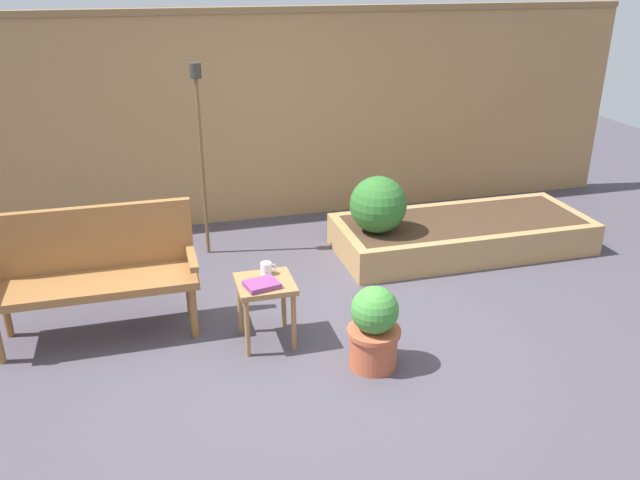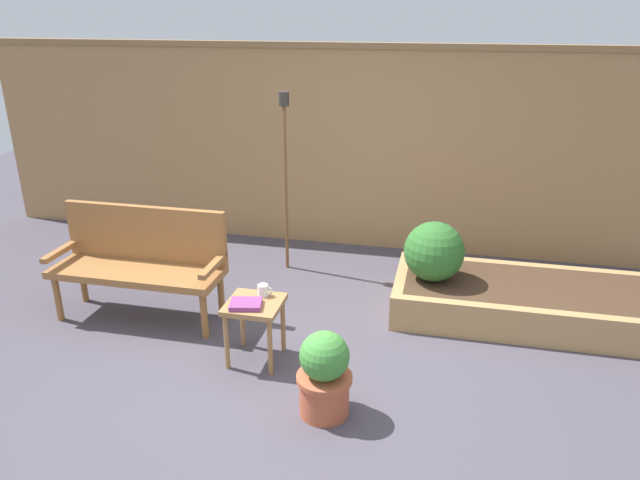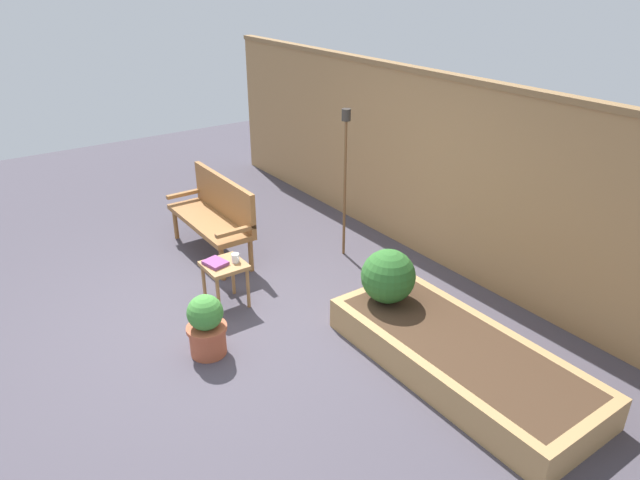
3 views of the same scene
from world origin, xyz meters
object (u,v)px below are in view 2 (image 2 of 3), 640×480
object	(u,v)px
garden_bench	(141,255)
shrub_near_bench	(434,252)
tiki_torch	(285,152)
side_table	(255,312)
cup_on_table	(263,290)
potted_boxwood	(324,374)
book_on_table	(246,304)

from	to	relation	value
garden_bench	shrub_near_bench	distance (m)	2.47
shrub_near_bench	tiki_torch	world-z (taller)	tiki_torch
side_table	cup_on_table	xyz separation A→B (m)	(0.04, 0.11, 0.13)
potted_boxwood	tiki_torch	world-z (taller)	tiki_torch
tiki_torch	side_table	bearing A→B (deg)	-82.03
cup_on_table	book_on_table	xyz separation A→B (m)	(-0.07, -0.19, -0.03)
side_table	book_on_table	bearing A→B (deg)	-115.23
book_on_table	tiki_torch	bearing A→B (deg)	83.95
garden_bench	side_table	world-z (taller)	garden_bench
cup_on_table	side_table	bearing A→B (deg)	-107.19
book_on_table	potted_boxwood	size ratio (longest dim) A/B	0.38
side_table	cup_on_table	distance (m)	0.17
side_table	book_on_table	xyz separation A→B (m)	(-0.04, -0.08, 0.10)
cup_on_table	potted_boxwood	bearing A→B (deg)	-45.88
garden_bench	book_on_table	world-z (taller)	garden_bench
shrub_near_bench	tiki_torch	distance (m)	1.72
book_on_table	side_table	bearing A→B (deg)	52.23
side_table	garden_bench	bearing A→B (deg)	157.52
cup_on_table	potted_boxwood	xyz separation A→B (m)	(0.60, -0.62, -0.23)
book_on_table	tiki_torch	world-z (taller)	tiki_torch
garden_bench	tiki_torch	world-z (taller)	tiki_torch
garden_bench	book_on_table	xyz separation A→B (m)	(1.12, -0.56, -0.05)
book_on_table	tiki_torch	size ratio (longest dim) A/B	0.13
cup_on_table	tiki_torch	xyz separation A→B (m)	(-0.27, 1.58, 0.68)
garden_bench	shrub_near_bench	size ratio (longest dim) A/B	2.81
cup_on_table	shrub_near_bench	distance (m)	1.54
side_table	book_on_table	size ratio (longest dim) A/B	2.15
side_table	cup_on_table	bearing A→B (deg)	72.81
book_on_table	garden_bench	bearing A→B (deg)	141.14
cup_on_table	tiki_torch	distance (m)	1.74
garden_bench	tiki_torch	size ratio (longest dim) A/B	0.82
potted_boxwood	shrub_near_bench	distance (m)	1.72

